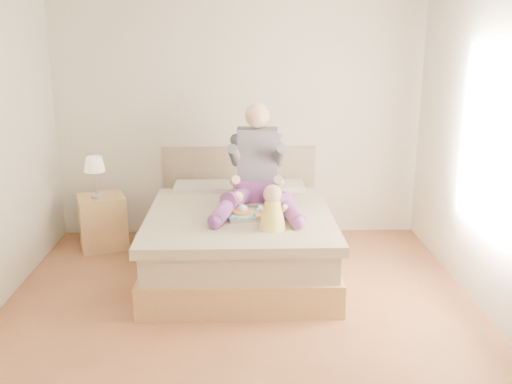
{
  "coord_description": "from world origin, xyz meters",
  "views": [
    {
      "loc": [
        0.01,
        -4.14,
        2.21
      ],
      "look_at": [
        0.16,
        1.0,
        0.78
      ],
      "focal_mm": 40.0,
      "sensor_mm": 36.0,
      "label": 1
    }
  ],
  "objects_px": {
    "nightstand": "(103,222)",
    "tray": "(254,212)",
    "bed": "(240,235)",
    "baby": "(272,211)",
    "adult": "(257,174)"
  },
  "relations": [
    {
      "from": "bed",
      "to": "tray",
      "type": "distance_m",
      "value": 0.44
    },
    {
      "from": "tray",
      "to": "baby",
      "type": "bearing_deg",
      "value": -78.99
    },
    {
      "from": "bed",
      "to": "nightstand",
      "type": "xyz_separation_m",
      "value": [
        -1.45,
        0.56,
        -0.03
      ]
    },
    {
      "from": "nightstand",
      "to": "tray",
      "type": "relative_size",
      "value": 1.02
    },
    {
      "from": "nightstand",
      "to": "baby",
      "type": "height_order",
      "value": "baby"
    },
    {
      "from": "bed",
      "to": "baby",
      "type": "distance_m",
      "value": 0.84
    },
    {
      "from": "tray",
      "to": "baby",
      "type": "distance_m",
      "value": 0.43
    },
    {
      "from": "nightstand",
      "to": "baby",
      "type": "xyz_separation_m",
      "value": [
        1.73,
        -1.21,
        0.48
      ]
    },
    {
      "from": "bed",
      "to": "tray",
      "type": "relative_size",
      "value": 3.84
    },
    {
      "from": "bed",
      "to": "tray",
      "type": "xyz_separation_m",
      "value": [
        0.13,
        -0.27,
        0.33
      ]
    },
    {
      "from": "adult",
      "to": "baby",
      "type": "distance_m",
      "value": 0.79
    },
    {
      "from": "tray",
      "to": "bed",
      "type": "bearing_deg",
      "value": 105.21
    },
    {
      "from": "adult",
      "to": "tray",
      "type": "distance_m",
      "value": 0.47
    },
    {
      "from": "bed",
      "to": "nightstand",
      "type": "relative_size",
      "value": 3.77
    },
    {
      "from": "nightstand",
      "to": "baby",
      "type": "distance_m",
      "value": 2.17
    }
  ]
}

